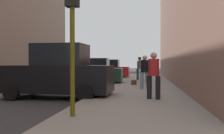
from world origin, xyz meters
The scene contains 13 objects.
ground_plane centered at (0.00, 0.00, 0.00)m, with size 120.00×120.00×0.00m, color #38383A.
sidewalk centered at (6.00, 0.00, 0.07)m, with size 4.00×40.00×0.15m, color gray.
parked_black_suv centered at (2.65, -0.86, 1.03)m, with size 4.66×2.18×2.25m.
parked_dark_green_sedan centered at (2.65, 5.81, 0.85)m, with size 4.24×2.13×1.79m.
parked_red_hatchback centered at (2.65, 12.45, 0.85)m, with size 4.21×2.08×1.79m.
fire_hydrant centered at (4.45, 6.36, 0.50)m, with size 0.42×0.22×0.70m.
traffic_light centered at (4.50, -4.86, 2.76)m, with size 0.32×0.32×3.60m.
pedestrian_with_fedora centered at (6.19, 6.55, 1.14)m, with size 0.53×0.49×1.78m.
pedestrian_in_jeans centered at (6.23, 1.96, 1.10)m, with size 0.51×0.43×1.71m.
pedestrian_with_beanie centered at (5.79, 8.79, 1.14)m, with size 0.53×0.47×1.78m.
pedestrian_in_red_jacket centered at (6.58, -1.61, 1.10)m, with size 0.53×0.49×1.71m.
rolling_suitcase centered at (6.46, 5.78, 0.49)m, with size 0.38×0.57×1.04m.
duffel_bag centered at (5.56, 4.36, 0.29)m, with size 0.32×0.44×0.28m.
Camera 1 is at (6.31, -10.83, 1.47)m, focal length 40.00 mm.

